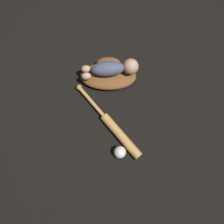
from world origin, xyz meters
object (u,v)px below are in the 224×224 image
object	(u,v)px
baseball	(120,152)
baseball_bat	(115,128)
baseball_glove	(109,74)
baby_figure	(114,68)

from	to	relation	value
baseball	baseball_bat	bearing A→B (deg)	97.24
baseball_glove	baseball_bat	distance (m)	0.39
baby_figure	baseball	distance (m)	0.53
baseball_glove	baseball	bearing A→B (deg)	-86.79
baseball_bat	baseball	size ratio (longest dim) A/B	7.21
baby_figure	baseball_bat	size ratio (longest dim) A/B	0.71
baseball_glove	baby_figure	world-z (taller)	baby_figure
baseball_glove	baseball	world-z (taller)	baseball_glove
baseball_glove	baseball	xyz separation A→B (m)	(0.03, -0.54, -0.00)
baseball_glove	baby_figure	distance (m)	0.09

